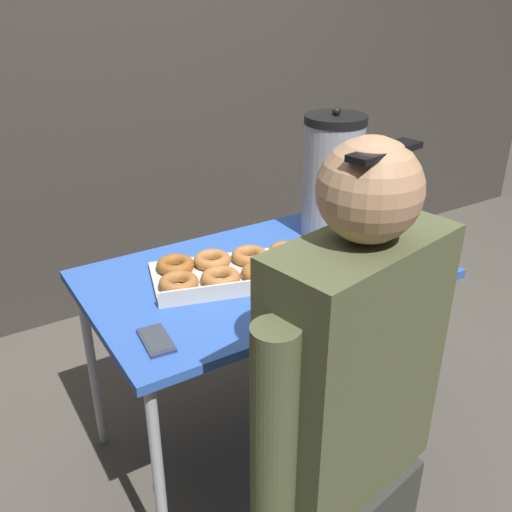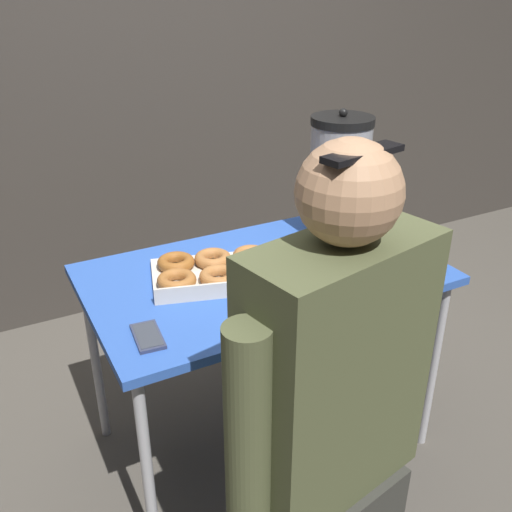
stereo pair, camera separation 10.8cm
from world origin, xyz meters
name	(u,v)px [view 2 (the right image)]	position (x,y,z in m)	size (l,w,h in m)	color
ground_plane	(262,437)	(0.00, 0.00, 0.00)	(12.00, 12.00, 0.00)	#4C473F
back_wall	(131,39)	(0.00, 1.27, 1.31)	(6.00, 0.11, 2.62)	#38332D
folding_table	(263,286)	(0.00, 0.00, 0.66)	(1.13, 0.69, 0.71)	#2D56B2
donut_box	(236,269)	(-0.09, 0.01, 0.74)	(0.58, 0.41, 0.05)	beige
coffee_urn	(339,178)	(0.37, 0.13, 0.93)	(0.22, 0.25, 0.46)	#939399
cell_phone	(148,336)	(-0.45, -0.19, 0.72)	(0.08, 0.14, 0.01)	#2D334C
person_seated	(331,430)	(-0.16, -0.63, 0.63)	(0.58, 0.30, 1.32)	#33332D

